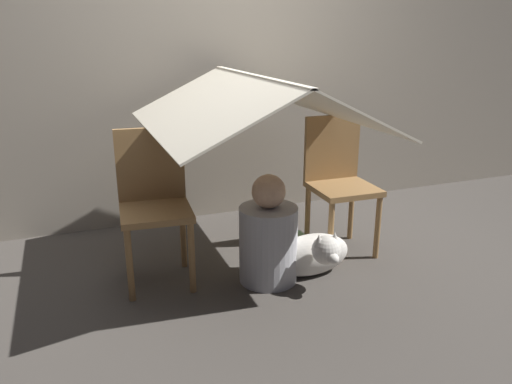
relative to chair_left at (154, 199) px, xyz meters
name	(u,v)px	position (x,y,z in m)	size (l,w,h in m)	color
ground_plane	(261,271)	(0.59, -0.16, -0.49)	(8.80, 8.80, 0.00)	#47423D
wall_back	(207,52)	(0.59, 0.93, 0.76)	(7.00, 0.05, 2.50)	gray
chair_left	(154,199)	(0.00, 0.00, 0.00)	(0.42, 0.42, 0.88)	olive
chair_right	(339,178)	(1.20, 0.00, 0.00)	(0.40, 0.40, 0.88)	olive
sheet_canopy	(256,101)	(0.59, -0.07, 0.54)	(1.21, 1.40, 0.29)	silver
person_front	(269,238)	(0.60, -0.27, -0.22)	(0.34, 0.34, 0.64)	#B2B2B7
dog	(313,254)	(0.85, -0.33, -0.34)	(0.50, 0.40, 0.34)	silver
floor_cushion	(286,248)	(0.83, 0.00, -0.44)	(0.33, 0.26, 0.10)	#7FB27F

